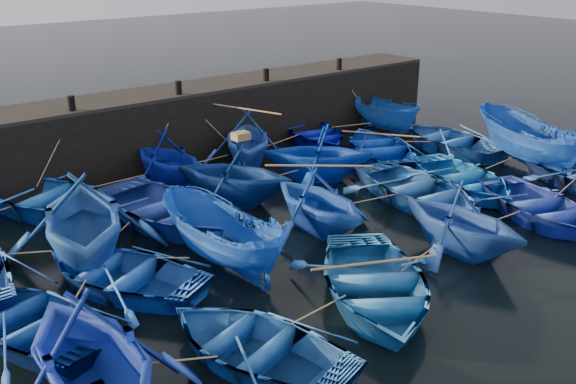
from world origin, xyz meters
TOP-DOWN VIEW (x-y plane):
  - ground at (0.00, 0.00)m, footprint 120.00×120.00m
  - quay_wall at (0.00, 10.50)m, footprint 26.00×2.50m
  - quay_top at (0.00, 10.50)m, footprint 26.00×2.50m
  - bollard_1 at (-4.00, 9.60)m, footprint 0.24×0.24m
  - bollard_2 at (0.00, 9.60)m, footprint 0.24×0.24m
  - bollard_3 at (4.00, 9.60)m, footprint 0.24×0.24m
  - bollard_4 at (8.00, 9.60)m, footprint 0.24×0.24m
  - boat_1 at (-5.70, 7.69)m, footprint 5.56×6.28m
  - boat_2 at (-1.59, 7.76)m, footprint 3.52×3.97m
  - boat_3 at (1.76, 7.82)m, footprint 5.10×5.25m
  - boat_4 at (5.55, 8.30)m, footprint 4.28×5.08m
  - boat_5 at (9.18, 7.76)m, footprint 1.91×4.12m
  - boat_7 at (-6.07, 3.99)m, footprint 5.62×6.02m
  - boat_8 at (-3.34, 4.75)m, footprint 4.35×5.64m
  - boat_9 at (-0.82, 4.90)m, footprint 4.92×5.10m
  - boat_10 at (2.71, 4.92)m, footprint 5.04×5.01m
  - boat_11 at (6.11, 5.19)m, footprint 5.10×5.72m
  - boat_12 at (9.10, 4.15)m, footprint 3.70×4.99m
  - boat_13 at (-8.38, 1.26)m, footprint 3.95×4.82m
  - boat_14 at (-5.99, 2.00)m, footprint 4.77×5.33m
  - boat_15 at (-3.57, 1.50)m, footprint 1.98×4.45m
  - boat_16 at (-0.15, 1.65)m, footprint 3.32×3.82m
  - boat_17 at (3.74, 1.24)m, footprint 4.12×5.36m
  - boat_18 at (5.68, 0.97)m, footprint 4.57×5.45m
  - boat_19 at (9.57, 1.12)m, footprint 3.28×5.47m
  - boat_20 at (-8.26, -1.66)m, footprint 3.86×4.44m
  - boat_21 at (-5.23, -2.35)m, footprint 4.15×4.96m
  - boat_22 at (-1.83, -2.22)m, footprint 5.75×6.15m
  - boat_23 at (1.88, -1.80)m, footprint 3.34×3.84m
  - boat_24 at (5.52, -1.90)m, footprint 4.68×5.45m
  - wooden_crate at (-0.52, 4.90)m, footprint 0.50×0.39m
  - mooring_ropes at (0.27, 5.05)m, footprint 18.42×11.89m
  - loose_oars at (1.47, 3.11)m, footprint 10.20×12.12m

SIDE VIEW (x-z plane):
  - ground at x=0.00m, z-range 0.00..0.00m
  - boat_13 at x=-8.38m, z-range 0.00..0.87m
  - boat_21 at x=-5.23m, z-range 0.00..0.88m
  - boat_4 at x=5.55m, z-range 0.00..0.90m
  - boat_14 at x=-5.99m, z-range 0.00..0.91m
  - boat_24 at x=5.52m, z-range 0.00..0.95m
  - boat_18 at x=5.68m, z-range 0.00..0.97m
  - boat_11 at x=6.11m, z-range 0.00..0.98m
  - boat_12 at x=9.10m, z-range 0.00..1.00m
  - boat_17 at x=3.74m, z-range 0.00..1.03m
  - boat_22 at x=-1.83m, z-range 0.00..1.04m
  - boat_1 at x=-5.70m, z-range 0.00..1.08m
  - boat_8 at x=-3.34m, z-range 0.00..1.08m
  - boat_5 at x=9.18m, z-range 0.00..1.54m
  - boat_15 at x=-3.57m, z-range 0.00..1.67m
  - mooring_ropes at x=0.27m, z-range -0.18..1.92m
  - boat_2 at x=-1.59m, z-range 0.00..1.93m
  - boat_16 at x=-0.15m, z-range 0.00..1.95m
  - boat_23 at x=1.88m, z-range 0.00..1.97m
  - boat_19 at x=9.57m, z-range 0.00..1.98m
  - boat_10 at x=2.71m, z-range 0.00..2.01m
  - boat_9 at x=-0.82m, z-range 0.00..2.06m
  - boat_3 at x=1.76m, z-range 0.00..2.11m
  - boat_20 at x=-8.26m, z-range 0.00..2.28m
  - quay_wall at x=0.00m, z-range 0.00..2.50m
  - boat_7 at x=-6.07m, z-range 0.00..2.56m
  - loose_oars at x=1.47m, z-range 0.96..2.14m
  - wooden_crate at x=-0.52m, z-range 2.06..2.30m
  - quay_top at x=0.00m, z-range 2.50..2.62m
  - bollard_1 at x=-4.00m, z-range 2.62..3.12m
  - bollard_2 at x=0.00m, z-range 2.62..3.12m
  - bollard_3 at x=4.00m, z-range 2.62..3.12m
  - bollard_4 at x=8.00m, z-range 2.62..3.12m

